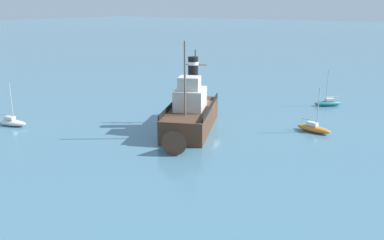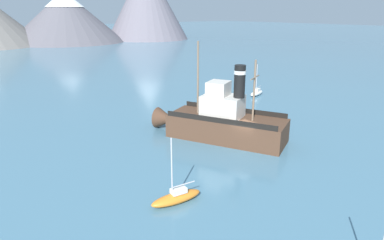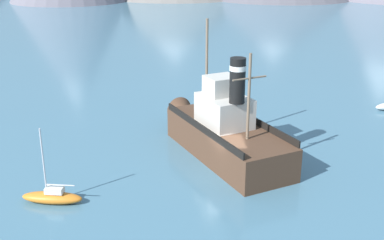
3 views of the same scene
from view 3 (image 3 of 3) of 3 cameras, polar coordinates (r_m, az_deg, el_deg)
ground_plane at (r=33.90m, az=3.95°, el=-6.31°), size 600.00×600.00×0.00m
old_tugboat at (r=36.34m, az=3.69°, el=-1.32°), size 8.90×14.54×9.90m
sailboat_orange at (r=31.17m, az=-16.24°, el=-8.70°), size 3.92×1.65×4.90m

